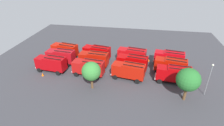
# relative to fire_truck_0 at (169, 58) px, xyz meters

# --- Properties ---
(ground_plane) EXTENTS (63.83, 63.83, 0.00)m
(ground_plane) POSITION_rel_fire_truck_0_xyz_m (13.62, 3.77, -2.15)
(ground_plane) COLOR #38383D
(fire_truck_0) EXTENTS (7.50, 3.69, 3.88)m
(fire_truck_0) POSITION_rel_fire_truck_0_xyz_m (0.00, 0.00, 0.00)
(fire_truck_0) COLOR #BA0810
(fire_truck_0) RESTS_ON ground
(fire_truck_1) EXTENTS (7.51, 3.74, 3.88)m
(fire_truck_1) POSITION_rel_fire_truck_0_xyz_m (9.14, -0.12, 0.00)
(fire_truck_1) COLOR #B80C0F
(fire_truck_1) RESTS_ON ground
(fire_truck_2) EXTENTS (7.53, 3.84, 3.88)m
(fire_truck_2) POSITION_rel_fire_truck_0_xyz_m (18.29, -0.04, 0.00)
(fire_truck_2) COLOR #B20405
(fire_truck_2) RESTS_ON ground
(fire_truck_3) EXTENTS (7.53, 3.81, 3.88)m
(fire_truck_3) POSITION_rel_fire_truck_0_xyz_m (27.11, -0.07, 0.00)
(fire_truck_3) COLOR #B81306
(fire_truck_3) RESTS_ON ground
(fire_truck_4) EXTENTS (7.52, 3.76, 3.88)m
(fire_truck_4) POSITION_rel_fire_truck_0_xyz_m (0.10, 3.89, 0.00)
(fire_truck_4) COLOR #A91105
(fire_truck_4) RESTS_ON ground
(fire_truck_5) EXTENTS (7.49, 3.66, 3.88)m
(fire_truck_5) POSITION_rel_fire_truck_0_xyz_m (8.73, 3.88, 0.00)
(fire_truck_5) COLOR #AB0405
(fire_truck_5) RESTS_ON ground
(fire_truck_6) EXTENTS (7.38, 3.24, 3.88)m
(fire_truck_6) POSITION_rel_fire_truck_0_xyz_m (18.10, 3.62, 0.00)
(fire_truck_6) COLOR #A91207
(fire_truck_6) RESTS_ON ground
(fire_truck_7) EXTENTS (7.38, 3.24, 3.88)m
(fire_truck_7) POSITION_rel_fire_truck_0_xyz_m (26.64, 3.66, 0.00)
(fire_truck_7) COLOR #AA0E16
(fire_truck_7) RESTS_ON ground
(fire_truck_8) EXTENTS (7.39, 3.27, 3.88)m
(fire_truck_8) POSITION_rel_fire_truck_0_xyz_m (-0.13, 7.54, 0.00)
(fire_truck_8) COLOR #AB0407
(fire_truck_8) RESTS_ON ground
(fire_truck_9) EXTENTS (7.51, 3.72, 3.88)m
(fire_truck_9) POSITION_rel_fire_truck_0_xyz_m (9.28, 7.79, 0.00)
(fire_truck_9) COLOR #B11308
(fire_truck_9) RESTS_ON ground
(fire_truck_10) EXTENTS (7.41, 3.33, 3.88)m
(fire_truck_10) POSITION_rel_fire_truck_0_xyz_m (18.18, 7.90, 0.00)
(fire_truck_10) COLOR #AA110F
(fire_truck_10) RESTS_ON ground
(fire_truck_11) EXTENTS (7.43, 3.41, 3.88)m
(fire_truck_11) POSITION_rel_fire_truck_0_xyz_m (27.27, 7.61, 0.00)
(fire_truck_11) COLOR #A8070B
(fire_truck_11) RESTS_ON ground
(firefighter_0) EXTENTS (0.47, 0.34, 1.63)m
(firefighter_0) POSITION_rel_fire_truck_0_xyz_m (32.94, 4.27, -1.24)
(firefighter_0) COLOR black
(firefighter_0) RESTS_ON ground
(firefighter_1) EXTENTS (0.47, 0.35, 1.61)m
(firefighter_1) POSITION_rel_fire_truck_0_xyz_m (15.46, 5.70, -1.26)
(firefighter_1) COLOR black
(firefighter_1) RESTS_ON ground
(tree_0) EXTENTS (4.22, 4.22, 6.54)m
(tree_0) POSITION_rel_fire_truck_0_xyz_m (-1.59, 13.02, 2.25)
(tree_0) COLOR brown
(tree_0) RESTS_ON ground
(tree_1) EXTENTS (3.78, 3.78, 5.86)m
(tree_1) POSITION_rel_fire_truck_0_xyz_m (16.24, 12.41, 1.79)
(tree_1) COLOR brown
(tree_1) RESTS_ON ground
(traffic_cone_0) EXTENTS (0.47, 0.47, 0.67)m
(traffic_cone_0) POSITION_rel_fire_truck_0_xyz_m (4.80, -1.37, -1.82)
(traffic_cone_0) COLOR #F2600C
(traffic_cone_0) RESTS_ON ground
(traffic_cone_1) EXTENTS (0.51, 0.51, 0.72)m
(traffic_cone_1) POSITION_rel_fire_truck_0_xyz_m (28.54, 9.86, -1.79)
(traffic_cone_1) COLOR #F2600C
(traffic_cone_1) RESTS_ON ground
(lamppost) EXTENTS (0.36, 0.36, 6.76)m
(lamppost) POSITION_rel_fire_truck_0_xyz_m (-5.75, 10.86, 1.80)
(lamppost) COLOR slate
(lamppost) RESTS_ON ground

